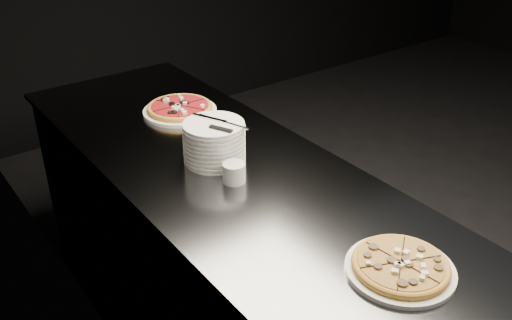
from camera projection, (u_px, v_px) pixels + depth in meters
wall_left at (130, 67)px, 1.50m from camera, size 0.02×5.00×2.80m
counter at (246, 284)px, 2.15m from camera, size 0.74×2.44×0.92m
pizza_mushroom at (400, 266)px, 1.51m from camera, size 0.34×0.34×0.03m
pizza_tomato at (180, 109)px, 2.41m from camera, size 0.31×0.31×0.04m
plate_stack at (214, 142)px, 2.02m from camera, size 0.22×0.22×0.15m
cutlery at (218, 123)px, 1.97m from camera, size 0.09×0.23×0.01m
ramekin at (234, 172)px, 1.91m from camera, size 0.08×0.08×0.07m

